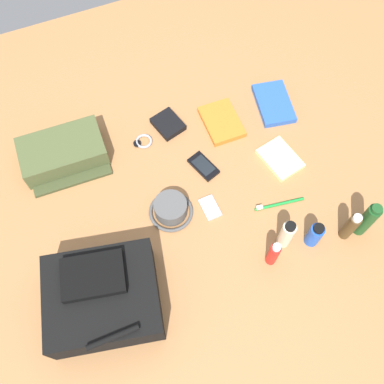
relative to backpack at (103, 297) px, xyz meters
name	(u,v)px	position (x,y,z in m)	size (l,w,h in m)	color
ground_plane	(192,199)	(-0.38, -0.23, -0.08)	(2.64, 2.02, 0.02)	#A06D40
backpack	(103,297)	(0.00, 0.00, 0.00)	(0.38, 0.34, 0.17)	black
toiletry_pouch	(63,153)	(-0.02, -0.55, -0.03)	(0.30, 0.22, 0.08)	#47512D
bucket_hat	(171,209)	(-0.29, -0.21, -0.04)	(0.15, 0.15, 0.06)	#4F4F4F
shampoo_bottle	(367,220)	(-0.85, 0.09, 0.01)	(0.04, 0.04, 0.17)	#19471E
cologne_bottle	(350,227)	(-0.79, 0.08, 0.00)	(0.04, 0.04, 0.14)	#473319
deodorant_spray	(315,235)	(-0.68, 0.06, -0.02)	(0.05, 0.05, 0.11)	blue
lotion_bottle	(286,234)	(-0.59, 0.03, 0.00)	(0.04, 0.04, 0.14)	beige
sunscreen_spray	(273,254)	(-0.53, 0.07, -0.01)	(0.03, 0.03, 0.13)	red
paperback_novel	(274,104)	(-0.82, -0.47, -0.06)	(0.16, 0.21, 0.02)	blue
travel_guidebook	(222,122)	(-0.60, -0.47, -0.06)	(0.13, 0.18, 0.02)	orange
cell_phone	(203,166)	(-0.46, -0.33, -0.07)	(0.09, 0.13, 0.01)	black
media_player	(210,208)	(-0.42, -0.17, -0.07)	(0.06, 0.09, 0.01)	#B7B7BC
wristwatch	(143,142)	(-0.30, -0.51, -0.07)	(0.07, 0.06, 0.01)	#99999E
toothbrush	(277,205)	(-0.63, -0.09, -0.07)	(0.17, 0.04, 0.02)	#198C33
wallet	(168,124)	(-0.41, -0.54, -0.06)	(0.09, 0.11, 0.02)	black
notepad	(280,159)	(-0.73, -0.25, -0.06)	(0.11, 0.15, 0.02)	beige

